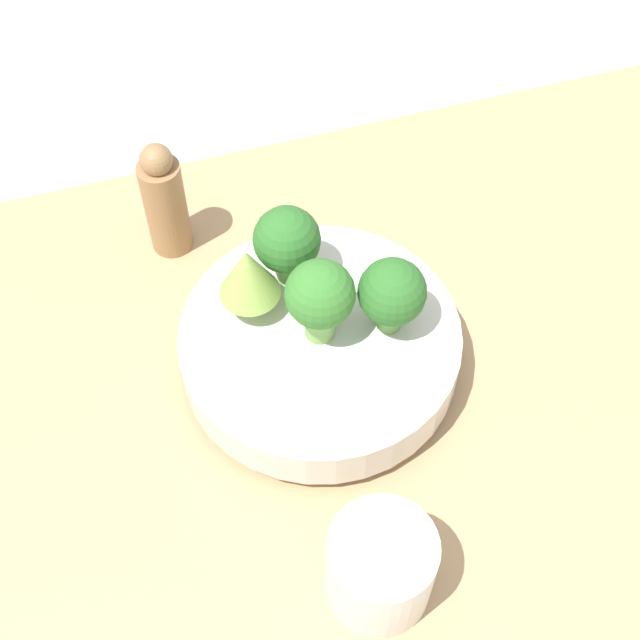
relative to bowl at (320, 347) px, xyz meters
The scene contains 9 objects.
ground_plane 0.09m from the bowl, 56.23° to the right, with size 6.00×6.00×0.00m, color beige.
table 0.07m from the bowl, 56.23° to the right, with size 1.09×0.72×0.04m.
bowl is the anchor object (origin of this frame).
broccoli_floret_center 0.08m from the bowl, 33.69° to the right, with size 0.06×0.06×0.09m.
broccoli_floret_right 0.10m from the bowl, ahead, with size 0.06×0.06×0.08m.
romanesco_piece_far 0.11m from the bowl, 139.23° to the left, with size 0.06×0.06×0.08m.
broccoli_floret_back 0.11m from the bowl, 97.64° to the left, with size 0.06×0.06×0.09m.
cup 0.23m from the bowl, 94.76° to the right, with size 0.09×0.09×0.09m.
pepper_mill 0.23m from the bowl, 117.70° to the left, with size 0.04×0.04×0.14m.
Camera 1 is at (-0.17, -0.42, 0.79)m, focal length 50.00 mm.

